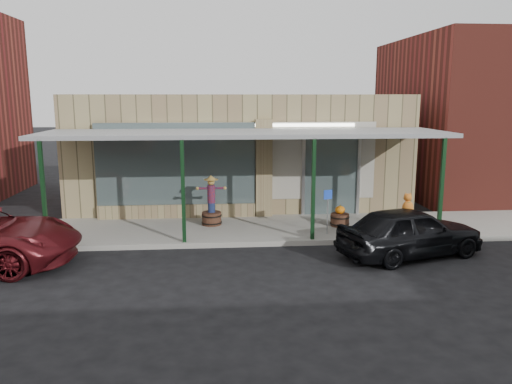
{
  "coord_description": "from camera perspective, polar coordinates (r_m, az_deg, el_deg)",
  "views": [
    {
      "loc": [
        -0.9,
        -11.33,
        4.13
      ],
      "look_at": [
        0.23,
        2.6,
        1.45
      ],
      "focal_mm": 35.0,
      "sensor_mm": 36.0,
      "label": 1
    }
  ],
  "objects": [
    {
      "name": "storefront",
      "position": [
        19.62,
        -2.02,
        4.89
      ],
      "size": [
        12.0,
        6.25,
        4.2
      ],
      "color": "#928359",
      "rests_on": "ground"
    },
    {
      "name": "parked_sedan",
      "position": [
        13.65,
        17.21,
        -4.34
      ],
      "size": [
        4.19,
        2.66,
        1.52
      ],
      "rotation": [
        0.0,
        0.0,
        1.87
      ],
      "color": "black",
      "rests_on": "ground"
    },
    {
      "name": "handicap_sign",
      "position": [
        14.7,
        8.19,
        -1.56
      ],
      "size": [
        0.26,
        0.11,
        1.31
      ],
      "rotation": [
        0.0,
        0.0,
        0.35
      ],
      "color": "gray",
      "rests_on": "sidewalk"
    },
    {
      "name": "ground",
      "position": [
        12.09,
        -0.1,
        -9.12
      ],
      "size": [
        120.0,
        120.0,
        0.0
      ],
      "primitive_type": "plane",
      "color": "black",
      "rests_on": "ground"
    },
    {
      "name": "sidewalk",
      "position": [
        15.49,
        -1.17,
        -4.32
      ],
      "size": [
        40.0,
        3.2,
        0.15
      ],
      "primitive_type": "cube",
      "color": "gray",
      "rests_on": "ground"
    },
    {
      "name": "awning",
      "position": [
        14.96,
        -1.2,
        6.56
      ],
      "size": [
        12.0,
        3.0,
        3.04
      ],
      "color": "gray",
      "rests_on": "ground"
    },
    {
      "name": "block_buildings_near",
      "position": [
        20.73,
        3.45,
        9.83
      ],
      "size": [
        61.0,
        8.0,
        8.0
      ],
      "color": "maroon",
      "rests_on": "ground"
    },
    {
      "name": "barrel_pumpkin",
      "position": [
        15.81,
        9.55,
        -2.97
      ],
      "size": [
        0.6,
        0.6,
        0.68
      ],
      "rotation": [
        0.0,
        0.0,
        0.05
      ],
      "color": "#472A1C",
      "rests_on": "sidewalk"
    },
    {
      "name": "barrel_scarecrow",
      "position": [
        15.72,
        -5.11,
        -1.86
      ],
      "size": [
        0.95,
        0.73,
        1.58
      ],
      "rotation": [
        0.0,
        0.0,
        -0.23
      ],
      "color": "#472A1C",
      "rests_on": "sidewalk"
    }
  ]
}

